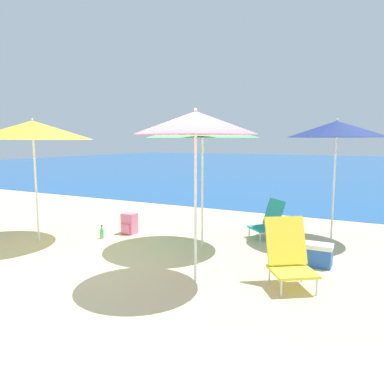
# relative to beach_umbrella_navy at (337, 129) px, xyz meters

# --- Properties ---
(ground_plane) EXTENTS (60.00, 60.00, 0.00)m
(ground_plane) POSITION_rel_beach_umbrella_navy_xyz_m (-2.00, -2.71, -2.04)
(ground_plane) COLOR beige
(sea_water) EXTENTS (60.00, 40.00, 0.01)m
(sea_water) POSITION_rel_beach_umbrella_navy_xyz_m (-2.00, 21.94, -2.04)
(sea_water) COLOR #1E5699
(sea_water) RESTS_ON ground
(beach_umbrella_navy) EXTENTS (1.74, 1.74, 2.23)m
(beach_umbrella_navy) POSITION_rel_beach_umbrella_navy_xyz_m (0.00, 0.00, 0.00)
(beach_umbrella_navy) COLOR white
(beach_umbrella_navy) RESTS_ON ground
(beach_umbrella_yellow) EXTENTS (2.08, 2.08, 2.23)m
(beach_umbrella_yellow) POSITION_rel_beach_umbrella_navy_xyz_m (-4.75, -2.57, -0.02)
(beach_umbrella_yellow) COLOR white
(beach_umbrella_yellow) RESTS_ON ground
(beach_umbrella_green) EXTENTS (1.92, 1.92, 2.18)m
(beach_umbrella_green) POSITION_rel_beach_umbrella_navy_xyz_m (-1.94, -1.48, -0.03)
(beach_umbrella_green) COLOR white
(beach_umbrella_green) RESTS_ON ground
(beach_umbrella_pink) EXTENTS (1.56, 1.56, 2.24)m
(beach_umbrella_pink) POSITION_rel_beach_umbrella_navy_xyz_m (-1.30, -3.00, 0.01)
(beach_umbrella_pink) COLOR white
(beach_umbrella_pink) RESTS_ON ground
(beach_chair_teal) EXTENTS (0.73, 0.73, 0.74)m
(beach_chair_teal) POSITION_rel_beach_umbrella_navy_xyz_m (-1.08, -0.37, -1.69)
(beach_chair_teal) COLOR silver
(beach_chair_teal) RESTS_ON ground
(beach_chair_yellow) EXTENTS (0.79, 0.82, 0.86)m
(beach_chair_yellow) POSITION_rel_beach_umbrella_navy_xyz_m (-0.20, -2.54, -1.64)
(beach_chair_yellow) COLOR silver
(beach_chair_yellow) RESTS_ON ground
(backpack_pink) EXTENTS (0.27, 0.26, 0.41)m
(backpack_pink) POSITION_rel_beach_umbrella_navy_xyz_m (-3.64, -1.32, -1.84)
(backpack_pink) COLOR pink
(backpack_pink) RESTS_ON ground
(water_bottle) EXTENTS (0.07, 0.07, 0.26)m
(water_bottle) POSITION_rel_beach_umbrella_navy_xyz_m (-3.88, -1.85, -1.94)
(water_bottle) COLOR #4CB266
(water_bottle) RESTS_ON ground
(cooler_box) EXTENTS (0.48, 0.27, 0.34)m
(cooler_box) POSITION_rel_beach_umbrella_navy_xyz_m (-0.02, -1.60, -1.87)
(cooler_box) COLOR #2859B2
(cooler_box) RESTS_ON ground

